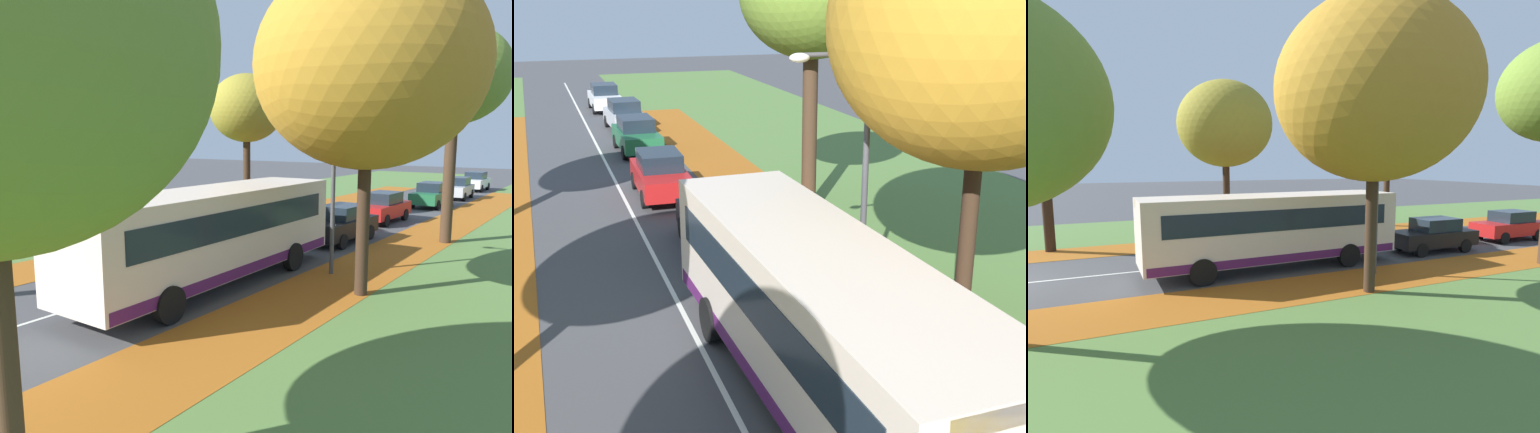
# 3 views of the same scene
# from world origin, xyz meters

# --- Properties ---
(grass_verge_left) EXTENTS (12.00, 90.00, 0.01)m
(grass_verge_left) POSITION_xyz_m (-9.20, 20.00, 0.00)
(grass_verge_left) COLOR #517538
(grass_verge_left) RESTS_ON ground
(leaf_litter_left) EXTENTS (2.80, 60.00, 0.00)m
(leaf_litter_left) POSITION_xyz_m (-4.60, 14.00, 0.01)
(leaf_litter_left) COLOR #9E5619
(leaf_litter_left) RESTS_ON grass_verge_left
(leaf_litter_right) EXTENTS (2.80, 60.00, 0.00)m
(leaf_litter_right) POSITION_xyz_m (4.60, 14.00, 0.01)
(leaf_litter_right) COLOR #9E5619
(leaf_litter_right) RESTS_ON grass_verge_right
(road_centre_line) EXTENTS (0.12, 80.00, 0.01)m
(road_centre_line) POSITION_xyz_m (0.00, 20.00, 0.00)
(road_centre_line) COLOR silver
(road_centre_line) RESTS_ON ground
(tree_left_nearest) EXTENTS (4.23, 4.23, 8.72)m
(tree_left_nearest) POSITION_xyz_m (-5.55, 1.56, 6.75)
(tree_left_nearest) COLOR black
(tree_left_nearest) RESTS_ON ground
(tree_left_near) EXTENTS (5.28, 5.28, 8.79)m
(tree_left_near) POSITION_xyz_m (-5.75, 10.43, 6.39)
(tree_left_near) COLOR #382619
(tree_left_near) RESTS_ON ground
(tree_left_mid) EXTENTS (4.18, 4.18, 8.05)m
(tree_left_mid) POSITION_xyz_m (-5.56, 21.52, 6.13)
(tree_left_mid) COLOR #382619
(tree_left_mid) RESTS_ON ground
(tree_right_near) EXTENTS (6.33, 6.33, 9.34)m
(tree_right_near) POSITION_xyz_m (5.75, 12.03, 6.49)
(tree_right_near) COLOR #382619
(tree_right_near) RESTS_ON ground
(streetlamp_right) EXTENTS (1.89, 0.28, 6.00)m
(streetlamp_right) POSITION_xyz_m (3.67, 13.54, 3.74)
(streetlamp_right) COLOR #47474C
(streetlamp_right) RESTS_ON ground
(bus) EXTENTS (2.88, 10.47, 2.98)m
(bus) POSITION_xyz_m (1.58, 10.30, 1.70)
(bus) COLOR beige
(bus) RESTS_ON ground
(car_black_lead) EXTENTS (1.88, 4.25, 1.62)m
(car_black_lead) POSITION_xyz_m (1.86, 18.54, 0.81)
(car_black_lead) COLOR black
(car_black_lead) RESTS_ON ground
(car_red_following) EXTENTS (1.86, 4.24, 1.62)m
(car_red_following) POSITION_xyz_m (1.33, 24.62, 0.81)
(car_red_following) COLOR #B21919
(car_red_following) RESTS_ON ground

